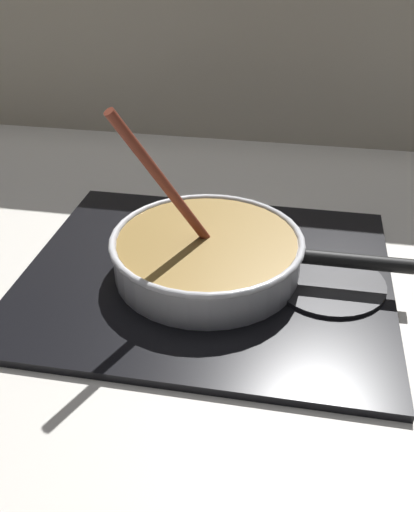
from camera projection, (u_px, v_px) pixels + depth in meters
ground at (131, 362)px, 0.74m from camera, size 2.40×1.60×0.04m
backsplash_wall at (226, 19)px, 1.23m from camera, size 2.40×0.02×0.55m
hob_plate at (207, 275)px, 0.86m from camera, size 0.56×0.48×0.01m
burner_ring at (207, 270)px, 0.86m from camera, size 0.16×0.16×0.01m
spare_burner at (329, 283)px, 0.83m from camera, size 0.17×0.17×0.01m
cooking_pan at (208, 253)px, 0.84m from camera, size 0.45×0.29×0.28m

